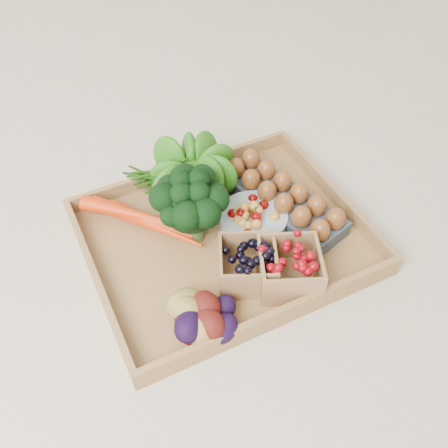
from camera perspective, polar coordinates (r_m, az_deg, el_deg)
name	(u,v)px	position (r m, az deg, el deg)	size (l,w,h in m)	color
ground	(224,243)	(1.05, 0.00, -2.21)	(4.00, 4.00, 0.00)	beige
tray	(224,241)	(1.04, 0.00, -1.94)	(0.55, 0.45, 0.01)	#9B7141
carrots	(140,218)	(1.05, -9.58, 0.68)	(0.23, 0.16, 0.05)	red
lettuce	(192,168)	(1.10, -3.67, 6.39)	(0.13, 0.13, 0.13)	#1D4F0C
broccoli	(192,217)	(1.00, -3.68, 0.78)	(0.15, 0.15, 0.12)	black
cherry_bowl	(253,221)	(1.05, 3.34, 0.38)	(0.14, 0.14, 0.04)	#8C9EA5
egg_carton	(282,203)	(1.09, 6.62, 2.43)	(0.10, 0.30, 0.03)	#3B434B
potatoes	(198,315)	(0.87, -3.03, -10.38)	(0.16, 0.16, 0.09)	#3D0D09
punnet_blackberry	(247,265)	(0.95, 2.69, -4.68)	(0.11, 0.11, 0.07)	black
punnet_raspberry	(289,268)	(0.95, 7.43, -5.04)	(0.11, 0.11, 0.08)	#6F040B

